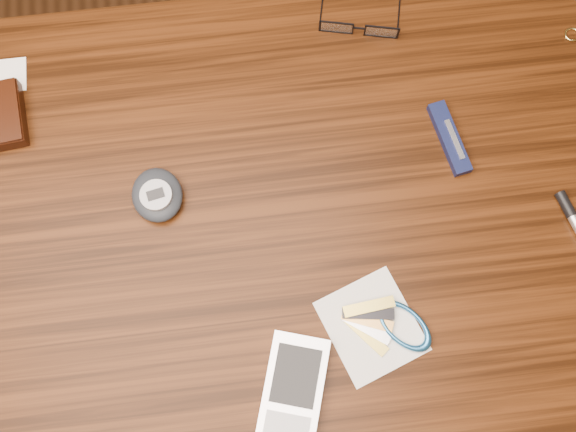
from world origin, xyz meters
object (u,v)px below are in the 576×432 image
at_px(pocket_knife, 449,138).
at_px(desk, 239,267).
at_px(eyeglasses, 359,26).
at_px(pedometer, 157,195).
at_px(pda_phone, 293,389).
at_px(notepad_keys, 387,325).

bearing_deg(pocket_knife, desk, -158.79).
distance_m(eyeglasses, pedometer, 0.34).
bearing_deg(pda_phone, desk, 107.38).
height_order(eyeglasses, pocket_knife, eyeglasses).
height_order(desk, pocket_knife, pocket_knife).
bearing_deg(pedometer, pocket_knife, 5.16).
distance_m(pedometer, pocket_knife, 0.37).
bearing_deg(desk, pedometer, 137.45).
distance_m(eyeglasses, notepad_keys, 0.39).
distance_m(desk, notepad_keys, 0.23).
bearing_deg(pedometer, eyeglasses, 35.99).
distance_m(desk, eyeglasses, 0.36).
relative_size(eyeglasses, pda_phone, 0.95).
relative_size(desk, pedometer, 12.47).
relative_size(desk, eyeglasses, 7.82).
bearing_deg(pda_phone, eyeglasses, 72.45).
bearing_deg(pedometer, notepad_keys, -36.38).
bearing_deg(pocket_knife, notepad_keys, -117.45).
relative_size(pedometer, notepad_keys, 0.56).
bearing_deg(pedometer, desk, -42.55).
bearing_deg(pedometer, pda_phone, -60.91).
bearing_deg(pda_phone, notepad_keys, 26.70).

